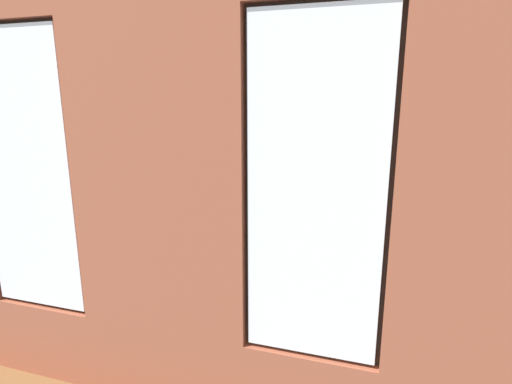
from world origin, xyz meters
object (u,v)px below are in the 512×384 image
at_px(papasan_chair, 239,196).
at_px(potted_plant_near_tv, 63,235).
at_px(couch_left, 478,280).
at_px(media_console, 86,229).
at_px(couch_by_window, 188,316).
at_px(potted_plant_mid_room_small, 324,226).
at_px(remote_black, 281,236).
at_px(potted_plant_foreground_right, 172,177).
at_px(potted_plant_between_couches, 340,281).
at_px(coffee_table, 255,242).
at_px(potted_plant_by_left_couch, 427,232).
at_px(tv_flatscreen, 83,193).
at_px(table_plant_small, 247,226).
at_px(potted_plant_corner_near_left, 454,207).
at_px(remote_silver, 255,237).
at_px(cup_ceramic, 227,235).
at_px(candle_jar, 259,237).

xyz_separation_m(papasan_chair, potted_plant_near_tv, (1.32, 3.08, 0.13)).
bearing_deg(couch_left, media_console, -93.03).
height_order(couch_by_window, potted_plant_mid_room_small, couch_by_window).
height_order(remote_black, potted_plant_foreground_right, potted_plant_foreground_right).
distance_m(potted_plant_near_tv, potted_plant_between_couches, 3.71).
relative_size(coffee_table, potted_plant_near_tv, 1.42).
bearing_deg(couch_left, potted_plant_by_left_couch, -163.05).
bearing_deg(potted_plant_mid_room_small, tv_flatscreen, 10.63).
relative_size(table_plant_small, potted_plant_mid_room_small, 0.33).
xyz_separation_m(potted_plant_near_tv, potted_plant_corner_near_left, (-5.11, -3.38, -0.10)).
bearing_deg(potted_plant_mid_room_small, couch_left, 150.36).
distance_m(coffee_table, potted_plant_foreground_right, 3.47).
relative_size(remote_silver, remote_black, 1.00).
xyz_separation_m(remote_black, papasan_chair, (1.30, -1.96, 0.00)).
height_order(tv_flatscreen, potted_plant_mid_room_small, tv_flatscreen).
xyz_separation_m(cup_ceramic, tv_flatscreen, (2.47, -0.18, 0.37)).
bearing_deg(cup_ceramic, papasan_chair, -74.71).
xyz_separation_m(remote_black, media_console, (3.17, 0.08, -0.18)).
distance_m(couch_left, remote_silver, 2.70).
distance_m(table_plant_small, papasan_chair, 2.16).
bearing_deg(media_console, potted_plant_between_couches, 155.01).
bearing_deg(media_console, remote_black, -178.60).
distance_m(remote_silver, potted_plant_between_couches, 2.32).
bearing_deg(remote_black, potted_plant_foreground_right, -126.59).
height_order(couch_left, cup_ceramic, couch_left).
distance_m(papasan_chair, potted_plant_near_tv, 3.36).
distance_m(coffee_table, cup_ceramic, 0.40).
xyz_separation_m(tv_flatscreen, potted_plant_between_couches, (-4.14, 1.93, -0.00)).
relative_size(media_console, papasan_chair, 1.07).
height_order(candle_jar, tv_flatscreen, tv_flatscreen).
distance_m(coffee_table, potted_plant_by_left_couch, 2.52).
relative_size(remote_silver, media_console, 0.14).
bearing_deg(coffee_table, potted_plant_near_tv, 23.40).
bearing_deg(coffee_table, table_plant_small, -32.48).
relative_size(coffee_table, table_plant_small, 5.25).
bearing_deg(potted_plant_corner_near_left, couch_by_window, 56.25).
relative_size(couch_by_window, potted_plant_foreground_right, 1.73).
height_order(couch_left, potted_plant_corner_near_left, couch_left).
bearing_deg(cup_ceramic, media_console, -4.04).
distance_m(candle_jar, potted_plant_near_tv, 2.53).
xyz_separation_m(candle_jar, media_console, (2.93, -0.17, -0.23)).
xyz_separation_m(couch_by_window, tv_flatscreen, (2.78, -1.98, 0.52)).
distance_m(tv_flatscreen, potted_plant_between_couches, 4.57).
relative_size(tv_flatscreen, potted_plant_by_left_couch, 1.61).
distance_m(candle_jar, table_plant_small, 0.33).
xyz_separation_m(candle_jar, potted_plant_mid_room_small, (-0.74, -0.87, -0.04)).
height_order(tv_flatscreen, potted_plant_by_left_couch, tv_flatscreen).
relative_size(cup_ceramic, media_console, 0.07).
relative_size(couch_left, coffee_table, 1.52).
height_order(cup_ceramic, table_plant_small, table_plant_small).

